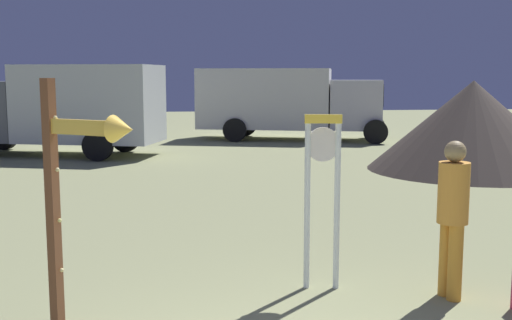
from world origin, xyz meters
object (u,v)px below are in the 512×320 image
Objects in this scene: arrow_sign at (77,173)px; dome_tent at (472,126)px; box_truck_far at (286,100)px; person_near_clock at (453,211)px; box_truck_near at (69,106)px; standing_clock at (322,183)px.

arrow_sign reaches higher than dome_tent.
box_truck_far is 9.30m from dome_tent.
box_truck_far is at bearing 85.65° from person_near_clock.
arrow_sign is 1.38× the size of person_near_clock.
box_truck_near reaches higher than arrow_sign.
box_truck_far is (2.71, 17.23, 0.28)m from standing_clock.
arrow_sign is 0.32× the size of box_truck_far.
dome_tent is at bearing -68.35° from box_truck_far.
dome_tent is (11.07, -4.65, -0.36)m from box_truck_near.
box_truck_near is 8.62m from box_truck_far.
standing_clock is 0.27× the size of box_truck_far.
box_truck_far reaches higher than standing_clock.
person_near_clock is 10.29m from dome_tent.
standing_clock is 17.44m from box_truck_far.
box_truck_far is at bearing 81.06° from standing_clock.
person_near_clock is 17.81m from box_truck_far.
person_near_clock is (1.36, -0.52, -0.26)m from standing_clock.
box_truck_near is at bearing 110.44° from standing_clock.
person_near_clock is at bearing 7.48° from arrow_sign.
box_truck_near reaches higher than standing_clock.
standing_clock is 1.15× the size of person_near_clock.
arrow_sign is (-2.59, -1.04, 0.33)m from standing_clock.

